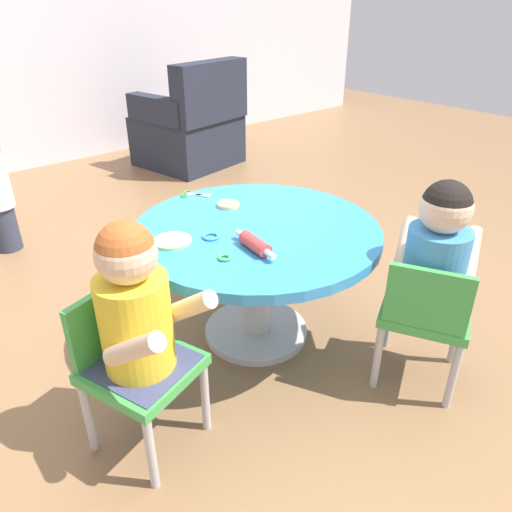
{
  "coord_description": "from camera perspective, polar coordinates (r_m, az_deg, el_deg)",
  "views": [
    {
      "loc": [
        -1.11,
        -1.3,
        1.31
      ],
      "look_at": [
        0.0,
        0.0,
        0.38
      ],
      "focal_mm": 34.16,
      "sensor_mm": 36.0,
      "label": 1
    }
  ],
  "objects": [
    {
      "name": "seated_child_left",
      "position": [
        1.42,
        -14.01,
        -5.68
      ],
      "size": [
        0.36,
        0.41,
        0.51
      ],
      "color": "#3F4772",
      "rests_on": "ground"
    },
    {
      "name": "playdough_blob_0",
      "position": [
        1.79,
        -9.77,
        1.74
      ],
      "size": [
        0.14,
        0.14,
        0.01
      ],
      "primitive_type": "cylinder",
      "color": "#B2E58C",
      "rests_on": "craft_table"
    },
    {
      "name": "ground_plane",
      "position": [
        2.15,
        0.0,
        -9.0
      ],
      "size": [
        10.0,
        10.0,
        0.0
      ],
      "primitive_type": "plane",
      "color": "olive"
    },
    {
      "name": "seated_child_right",
      "position": [
        1.76,
        20.43,
        0.39
      ],
      "size": [
        0.43,
        0.4,
        0.51
      ],
      "color": "#3F4772",
      "rests_on": "ground"
    },
    {
      "name": "cookie_cutter_0",
      "position": [
        1.8,
        -5.33,
        2.29
      ],
      "size": [
        0.06,
        0.06,
        0.01
      ],
      "primitive_type": "torus",
      "color": "#3F99D8",
      "rests_on": "craft_table"
    },
    {
      "name": "child_chair_left",
      "position": [
        1.58,
        -14.1,
        -12.05
      ],
      "size": [
        0.38,
        0.38,
        0.54
      ],
      "color": "#B7B7BC",
      "rests_on": "ground"
    },
    {
      "name": "rolling_pin",
      "position": [
        1.7,
        -0.11,
        1.42
      ],
      "size": [
        0.07,
        0.23,
        0.05
      ],
      "color": "#D83F3F",
      "rests_on": "craft_table"
    },
    {
      "name": "craft_scissors",
      "position": [
        2.21,
        -7.58,
        7.15
      ],
      "size": [
        0.12,
        0.14,
        0.01
      ],
      "color": "silver",
      "rests_on": "craft_table"
    },
    {
      "name": "cookie_cutter_1",
      "position": [
        1.65,
        -3.73,
        -0.2
      ],
      "size": [
        0.05,
        0.05,
        0.01
      ],
      "primitive_type": "torus",
      "color": "#4CB259",
      "rests_on": "craft_table"
    },
    {
      "name": "armchair_dark",
      "position": [
        4.22,
        -7.59,
        14.62
      ],
      "size": [
        0.82,
        0.84,
        0.85
      ],
      "color": "#232838",
      "rests_on": "ground"
    },
    {
      "name": "craft_table",
      "position": [
        1.93,
        0.0,
        0.46
      ],
      "size": [
        0.97,
        0.97,
        0.51
      ],
      "color": "silver",
      "rests_on": "ground"
    },
    {
      "name": "playdough_blob_1",
      "position": [
        2.07,
        -3.25,
        6.02
      ],
      "size": [
        0.09,
        0.09,
        0.01
      ],
      "primitive_type": "cylinder",
      "color": "#F2CC72",
      "rests_on": "craft_table"
    },
    {
      "name": "child_chair_right",
      "position": [
        1.84,
        19.15,
        -6.39
      ],
      "size": [
        0.4,
        0.4,
        0.54
      ],
      "color": "#B7B7BC",
      "rests_on": "ground"
    }
  ]
}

